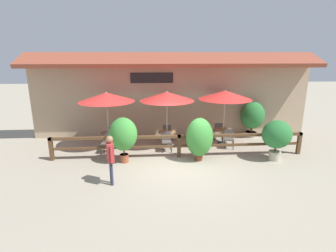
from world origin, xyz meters
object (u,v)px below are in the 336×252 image
object	(u,v)px
chair_far_wallside	(218,130)
dining_table_near	(109,136)
chair_middle_streetside	(166,140)
potted_plant_tall_tropical	(199,138)
patio_umbrella_far	(225,95)
patio_umbrella_middle	(167,96)
potted_plant_small_flowering	(252,116)
patio_umbrella_near	(106,97)
chair_far_streetside	(229,138)
chair_near_streetside	(107,142)
dining_table_middle	(167,134)
potted_plant_broad_leaf	(123,135)
chair_middle_wallside	(167,132)
dining_table_far	(223,132)
chair_near_wallside	(112,133)
pedestrian	(110,154)
potted_plant_entrance_palm	(277,136)

from	to	relation	value
chair_far_wallside	dining_table_near	bearing A→B (deg)	13.84
chair_middle_streetside	potted_plant_tall_tropical	distance (m)	1.74
patio_umbrella_far	patio_umbrella_middle	bearing A→B (deg)	-175.73
patio_umbrella_middle	chair_far_wallside	bearing A→B (deg)	17.91
potted_plant_small_flowering	dining_table_near	bearing A→B (deg)	-170.65
patio_umbrella_near	chair_far_streetside	distance (m)	5.73
potted_plant_tall_tropical	chair_near_streetside	bearing A→B (deg)	163.50
patio_umbrella_middle	chair_far_wallside	world-z (taller)	patio_umbrella_middle
dining_table_middle	potted_plant_tall_tropical	bearing A→B (deg)	-56.94
patio_umbrella_near	potted_plant_small_flowering	size ratio (longest dim) A/B	1.40
potted_plant_broad_leaf	chair_middle_wallside	bearing A→B (deg)	52.34
chair_far_wallside	patio_umbrella_far	bearing A→B (deg)	101.39
dining_table_far	potted_plant_small_flowering	size ratio (longest dim) A/B	0.44
chair_middle_wallside	potted_plant_small_flowering	size ratio (longest dim) A/B	0.47
chair_near_wallside	potted_plant_broad_leaf	xyz separation A→B (m)	(0.77, -2.34, 0.64)
dining_table_far	chair_near_wallside	bearing A→B (deg)	175.98
dining_table_middle	pedestrian	distance (m)	4.15
patio_umbrella_near	dining_table_far	distance (m)	5.62
potted_plant_small_flowering	potted_plant_entrance_palm	bearing A→B (deg)	-93.87
dining_table_far	potted_plant_small_flowering	world-z (taller)	potted_plant_small_flowering
chair_far_wallside	potted_plant_broad_leaf	xyz separation A→B (m)	(-4.41, -2.61, 0.64)
chair_far_wallside	patio_umbrella_middle	bearing A→B (deg)	22.12
potted_plant_tall_tropical	potted_plant_entrance_palm	size ratio (longest dim) A/B	1.06
patio_umbrella_near	patio_umbrella_middle	xyz separation A→B (m)	(2.64, 0.05, 0.00)
patio_umbrella_far	potted_plant_broad_leaf	size ratio (longest dim) A/B	1.41
patio_umbrella_near	chair_middle_wallside	distance (m)	3.34
dining_table_middle	pedestrian	bearing A→B (deg)	-119.79
dining_table_near	potted_plant_small_flowering	bearing A→B (deg)	9.35
patio_umbrella_near	dining_table_near	bearing A→B (deg)	90.00
patio_umbrella_middle	dining_table_far	bearing A→B (deg)	4.27
potted_plant_tall_tropical	dining_table_near	bearing A→B (deg)	155.35
chair_middle_wallside	potted_plant_small_flowering	distance (m)	4.44
patio_umbrella_near	potted_plant_entrance_palm	world-z (taller)	patio_umbrella_near
chair_far_streetside	potted_plant_tall_tropical	size ratio (longest dim) A/B	0.49
chair_far_wallside	chair_middle_streetside	bearing A→B (deg)	33.33
dining_table_near	potted_plant_broad_leaf	size ratio (longest dim) A/B	0.44
chair_middle_wallside	potted_plant_entrance_palm	distance (m)	4.94
patio_umbrella_near	potted_plant_broad_leaf	world-z (taller)	patio_umbrella_near
potted_plant_broad_leaf	dining_table_near	bearing A→B (deg)	115.79
patio_umbrella_middle	pedestrian	bearing A→B (deg)	-119.79
chair_near_streetside	chair_far_wallside	bearing A→B (deg)	24.55
pedestrian	dining_table_middle	bearing A→B (deg)	-44.88
potted_plant_small_flowering	pedestrian	size ratio (longest dim) A/B	1.10
chair_near_wallside	chair_far_streetside	size ratio (longest dim) A/B	1.00
dining_table_middle	pedestrian	world-z (taller)	pedestrian
chair_near_wallside	patio_umbrella_far	distance (m)	5.59
chair_far_wallside	pedestrian	size ratio (longest dim) A/B	0.52
dining_table_far	chair_far_streetside	distance (m)	0.65
patio_umbrella_middle	potted_plant_tall_tropical	distance (m)	2.54
dining_table_middle	potted_plant_broad_leaf	distance (m)	2.59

